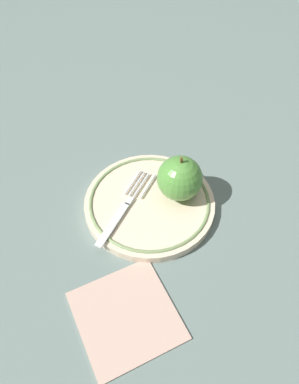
% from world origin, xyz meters
% --- Properties ---
extents(ground_plane, '(2.00, 2.00, 0.00)m').
position_xyz_m(ground_plane, '(0.00, 0.00, 0.00)').
color(ground_plane, slate).
extents(plate, '(0.22, 0.22, 0.02)m').
position_xyz_m(plate, '(0.01, -0.01, 0.01)').
color(plate, beige).
rests_on(plate, ground_plane).
extents(apple_red_whole, '(0.07, 0.07, 0.08)m').
position_xyz_m(apple_red_whole, '(0.01, 0.04, 0.06)').
color(apple_red_whole, '#508D3A').
rests_on(apple_red_whole, plate).
extents(fork, '(0.13, 0.13, 0.00)m').
position_xyz_m(fork, '(0.01, -0.06, 0.02)').
color(fork, silver).
rests_on(fork, plate).
extents(napkin_folded, '(0.15, 0.14, 0.01)m').
position_xyz_m(napkin_folded, '(0.17, -0.10, 0.00)').
color(napkin_folded, '#C4A08F').
rests_on(napkin_folded, ground_plane).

